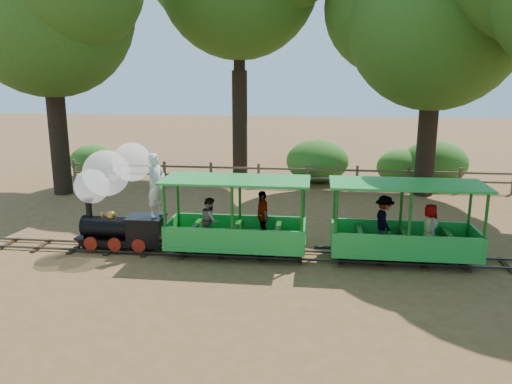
# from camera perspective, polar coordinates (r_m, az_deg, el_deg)

# --- Properties ---
(ground) EXTENTS (90.00, 90.00, 0.00)m
(ground) POSITION_cam_1_polar(r_m,az_deg,el_deg) (12.95, 0.61, -7.33)
(ground) COLOR brown
(ground) RESTS_ON ground
(track) EXTENTS (22.00, 1.00, 0.10)m
(track) POSITION_cam_1_polar(r_m,az_deg,el_deg) (12.92, 0.61, -7.05)
(track) COLOR #3F3D3A
(track) RESTS_ON ground
(locomotive) EXTENTS (2.66, 1.20, 2.92)m
(locomotive) POSITION_cam_1_polar(r_m,az_deg,el_deg) (13.49, -15.69, 0.32)
(locomotive) COLOR black
(locomotive) RESTS_ON ground
(carriage_front) EXTENTS (3.69, 1.51, 1.92)m
(carriage_front) POSITION_cam_1_polar(r_m,az_deg,el_deg) (12.79, -2.23, -3.80)
(carriage_front) COLOR green
(carriage_front) RESTS_ON track
(carriage_rear) EXTENTS (3.69, 1.51, 1.92)m
(carriage_rear) POSITION_cam_1_polar(r_m,az_deg,el_deg) (12.81, 16.35, -4.25)
(carriage_rear) COLOR green
(carriage_rear) RESTS_ON track
(oak_nw) EXTENTS (7.85, 6.91, 9.98)m
(oak_nw) POSITION_cam_1_polar(r_m,az_deg,el_deg) (20.80, -22.80, 19.47)
(oak_nw) COLOR #2D2116
(oak_nw) RESTS_ON ground
(oak_ne) EXTENTS (8.04, 7.07, 9.66)m
(oak_ne) POSITION_cam_1_polar(r_m,az_deg,el_deg) (20.19, 19.81, 18.81)
(oak_ne) COLOR #2D2116
(oak_ne) RESTS_ON ground
(fence) EXTENTS (18.10, 0.10, 1.00)m
(fence) POSITION_cam_1_polar(r_m,az_deg,el_deg) (20.48, 3.08, 2.05)
(fence) COLOR brown
(fence) RESTS_ON ground
(shrub_west) EXTENTS (2.14, 1.65, 1.48)m
(shrub_west) POSITION_cam_1_polar(r_m,az_deg,el_deg) (23.90, -18.08, 3.42)
(shrub_west) COLOR #2D6B1E
(shrub_west) RESTS_ON ground
(shrub_mid_w) EXTENTS (2.68, 2.06, 1.85)m
(shrub_mid_w) POSITION_cam_1_polar(r_m,az_deg,el_deg) (21.66, 7.02, 3.51)
(shrub_mid_w) COLOR #2D6B1E
(shrub_mid_w) RESTS_ON ground
(shrub_mid_e) EXTENTS (2.18, 1.68, 1.51)m
(shrub_mid_e) POSITION_cam_1_polar(r_m,az_deg,el_deg) (21.99, 16.41, 2.76)
(shrub_mid_e) COLOR #2D6B1E
(shrub_mid_e) RESTS_ON ground
(shrub_east) EXTENTS (2.75, 2.11, 1.90)m
(shrub_east) POSITION_cam_1_polar(r_m,az_deg,el_deg) (22.21, 19.72, 3.14)
(shrub_east) COLOR #2D6B1E
(shrub_east) RESTS_ON ground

